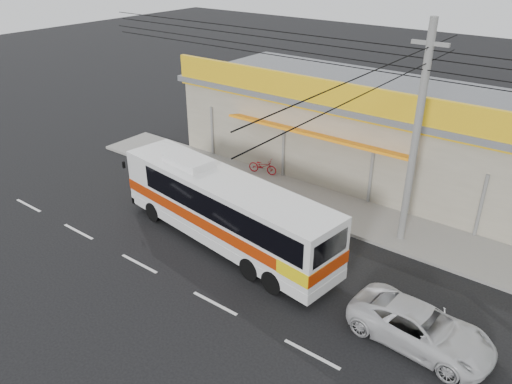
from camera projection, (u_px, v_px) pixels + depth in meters
ground at (258, 270)px, 19.40m from camera, size 120.00×120.00×0.00m
sidewalk at (334, 209)px, 23.62m from camera, size 30.00×3.20×0.15m
lane_markings at (215, 303)px, 17.62m from camera, size 50.00×0.12×0.01m
storefront_building at (388, 133)px, 26.55m from camera, size 22.60×9.20×5.70m
coach_bus at (228, 208)px, 20.21m from camera, size 10.92×3.66×3.30m
motorbike_red at (263, 166)px, 26.87m from camera, size 1.70×0.88×0.85m
motorbike_dark at (182, 159)px, 27.52m from camera, size 1.67×0.70×0.97m
white_car at (421, 328)px, 15.63m from camera, size 4.66×2.39×1.26m
utility_pole at (427, 63)px, 17.90m from camera, size 34.00×14.00×9.13m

